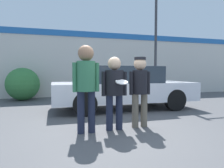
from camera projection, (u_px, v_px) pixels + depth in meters
ground_plane at (125, 132)px, 4.19m from camera, size 56.00×56.00×0.00m
storefront_building at (81, 63)px, 10.66m from camera, size 24.00×0.22×3.44m
person_left at (86, 80)px, 4.06m from camera, size 0.55×0.38×1.80m
person_middle_with_frisbee at (114, 87)px, 4.30m from camera, size 0.57×0.60×1.58m
person_right at (140, 86)px, 4.52m from camera, size 0.51×0.34×1.59m
parked_car_near at (123, 87)px, 6.92m from camera, size 4.80×1.97×1.46m
street_lamp at (162, 25)px, 9.34m from camera, size 1.55×0.35×5.56m
shrub at (23, 84)px, 9.05m from camera, size 1.48×1.48×1.48m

